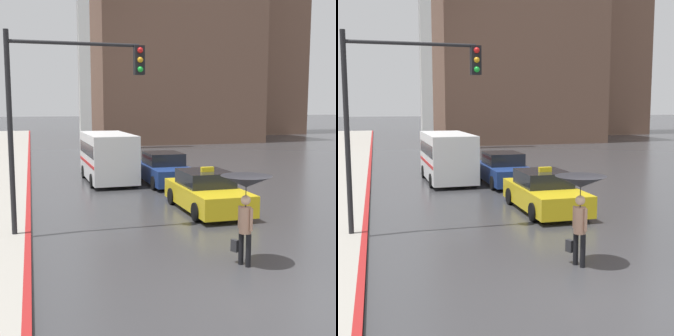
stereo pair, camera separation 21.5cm
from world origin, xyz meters
TOP-DOWN VIEW (x-y plane):
  - ground_plane at (0.00, 0.00)m, footprint 300.00×300.00m
  - taxi at (1.58, 7.14)m, footprint 1.91×4.32m
  - sedan_red at (1.70, 12.85)m, footprint 1.91×4.40m
  - ambulance_van at (-0.71, 14.22)m, footprint 2.15×5.05m
  - pedestrian_with_umbrella at (0.38, 1.61)m, footprint 1.15×1.15m
  - traffic_light at (-3.21, 5.35)m, footprint 3.73×0.38m
  - building_tower_near at (9.81, 37.89)m, footprint 15.72×9.76m
  - monument_cross at (0.14, 30.76)m, footprint 8.95×0.90m

SIDE VIEW (x-z plane):
  - ground_plane at x=0.00m, z-range 0.00..0.00m
  - taxi at x=1.58m, z-range -0.13..1.39m
  - sedan_red at x=1.70m, z-range -0.06..1.38m
  - ambulance_van at x=-0.71m, z-range 0.13..2.42m
  - pedestrian_with_umbrella at x=0.38m, z-range 0.69..2.76m
  - traffic_light at x=-3.21m, z-range 1.10..6.67m
  - monument_cross at x=0.14m, z-range 1.37..21.72m
  - building_tower_near at x=9.81m, z-range 0.00..26.50m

